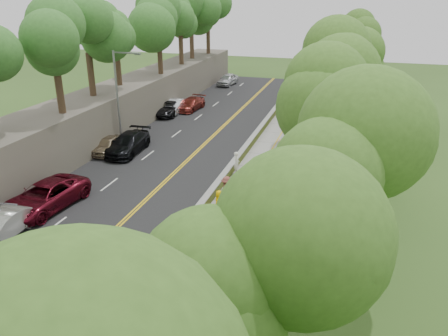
% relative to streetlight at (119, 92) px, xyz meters
% --- Properties ---
extents(ground, '(140.00, 140.00, 0.00)m').
position_rel_streetlight_xyz_m(ground, '(10.46, -14.00, -4.64)').
color(ground, '#33511E').
rests_on(ground, ground).
extents(road, '(11.20, 66.00, 0.04)m').
position_rel_streetlight_xyz_m(road, '(5.06, 1.00, -4.62)').
color(road, black).
rests_on(road, ground).
extents(sidewalk, '(4.20, 66.00, 0.05)m').
position_rel_streetlight_xyz_m(sidewalk, '(13.01, 1.00, -4.61)').
color(sidewalk, gray).
rests_on(sidewalk, ground).
extents(jersey_barrier, '(0.42, 66.00, 0.60)m').
position_rel_streetlight_xyz_m(jersey_barrier, '(10.71, 1.00, -4.34)').
color(jersey_barrier, '#BFE130').
rests_on(jersey_barrier, ground).
extents(rock_embankment, '(5.00, 66.00, 4.00)m').
position_rel_streetlight_xyz_m(rock_embankment, '(-3.04, 1.00, -2.64)').
color(rock_embankment, '#595147').
rests_on(rock_embankment, ground).
extents(chainlink_fence, '(0.04, 66.00, 2.00)m').
position_rel_streetlight_xyz_m(chainlink_fence, '(15.11, 1.00, -3.64)').
color(chainlink_fence, slate).
rests_on(chainlink_fence, ground).
extents(trees_embankment, '(6.40, 66.00, 13.00)m').
position_rel_streetlight_xyz_m(trees_embankment, '(-2.54, 1.00, 5.86)').
color(trees_embankment, '#3C7C2C').
rests_on(trees_embankment, rock_embankment).
extents(trees_fenceside, '(7.00, 66.00, 14.00)m').
position_rel_streetlight_xyz_m(trees_fenceside, '(17.46, 1.00, 2.36)').
color(trees_fenceside, '#4B7C28').
rests_on(trees_fenceside, ground).
extents(streetlight, '(2.52, 0.22, 8.00)m').
position_rel_streetlight_xyz_m(streetlight, '(0.00, 0.00, 0.00)').
color(streetlight, gray).
rests_on(streetlight, ground).
extents(signpost, '(0.62, 0.09, 3.10)m').
position_rel_streetlight_xyz_m(signpost, '(11.51, -17.02, -2.68)').
color(signpost, gray).
rests_on(signpost, sidewalk).
extents(construction_barrel, '(0.55, 0.55, 0.90)m').
position_rel_streetlight_xyz_m(construction_barrel, '(13.46, 2.41, -4.14)').
color(construction_barrel, '#C86F05').
rests_on(construction_barrel, sidewalk).
extents(concrete_block, '(1.35, 1.12, 0.80)m').
position_rel_streetlight_xyz_m(concrete_block, '(13.66, -13.13, -4.19)').
color(concrete_block, gray).
rests_on(concrete_block, sidewalk).
extents(car_1, '(1.65, 4.40, 1.44)m').
position_rel_streetlight_xyz_m(car_1, '(1.46, -15.96, -3.88)').
color(car_1, silver).
rests_on(car_1, road).
extents(car_2, '(3.31, 6.17, 1.65)m').
position_rel_streetlight_xyz_m(car_2, '(1.46, -12.29, -3.78)').
color(car_2, '#5D0C1B').
rests_on(car_2, road).
extents(car_3, '(2.52, 5.55, 1.58)m').
position_rel_streetlight_xyz_m(car_3, '(1.46, -1.83, -3.81)').
color(car_3, black).
rests_on(car_3, road).
extents(car_4, '(1.62, 3.95, 1.34)m').
position_rel_streetlight_xyz_m(car_4, '(-0.14, -2.33, -3.93)').
color(car_4, gray).
rests_on(car_4, road).
extents(car_5, '(1.76, 4.33, 1.40)m').
position_rel_streetlight_xyz_m(car_5, '(0.17, 11.24, -3.90)').
color(car_5, silver).
rests_on(car_5, road).
extents(car_6, '(2.46, 5.00, 1.36)m').
position_rel_streetlight_xyz_m(car_6, '(-0.14, 10.01, -3.92)').
color(car_6, black).
rests_on(car_6, road).
extents(car_7, '(2.30, 4.79, 1.35)m').
position_rel_streetlight_xyz_m(car_7, '(1.46, 12.61, -3.93)').
color(car_7, maroon).
rests_on(car_7, road).
extents(car_8, '(2.28, 4.80, 1.58)m').
position_rel_streetlight_xyz_m(car_8, '(1.46, 27.08, -3.81)').
color(car_8, silver).
rests_on(car_8, road).
extents(painter_0, '(0.75, 0.92, 1.63)m').
position_rel_streetlight_xyz_m(painter_0, '(11.91, -10.09, -3.77)').
color(painter_0, '#F4BE01').
rests_on(painter_0, sidewalk).
extents(painter_1, '(0.62, 0.74, 1.72)m').
position_rel_streetlight_xyz_m(painter_1, '(11.21, -3.68, -3.73)').
color(painter_1, white).
rests_on(painter_1, sidewalk).
extents(painter_2, '(0.82, 0.95, 1.70)m').
position_rel_streetlight_xyz_m(painter_2, '(11.91, -13.00, -3.74)').
color(painter_2, black).
rests_on(painter_2, sidewalk).
extents(painter_3, '(0.86, 1.30, 1.89)m').
position_rel_streetlight_xyz_m(painter_3, '(11.91, -8.57, -3.65)').
color(painter_3, brown).
rests_on(painter_3, sidewalk).
extents(person_far, '(1.09, 0.80, 1.72)m').
position_rel_streetlight_xyz_m(person_far, '(13.26, 13.48, -3.73)').
color(person_far, black).
rests_on(person_far, sidewalk).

